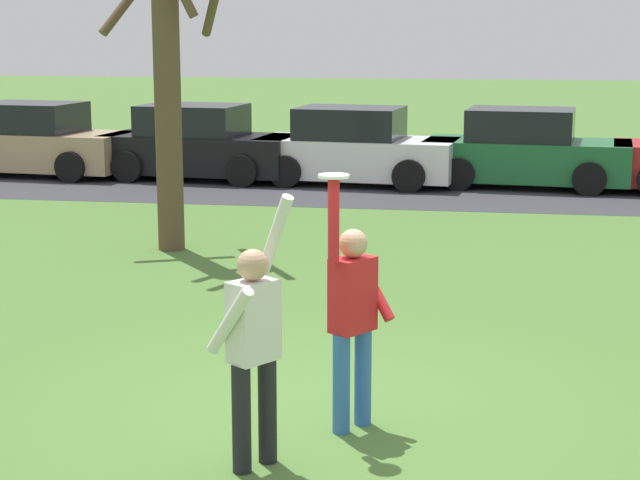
% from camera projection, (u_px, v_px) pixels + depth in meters
% --- Properties ---
extents(ground_plane, '(120.00, 120.00, 0.00)m').
position_uv_depth(ground_plane, '(321.00, 410.00, 9.06)').
color(ground_plane, '#4C7533').
extents(person_catcher, '(0.53, 0.58, 2.08)m').
position_uv_depth(person_catcher, '(353.00, 311.00, 8.46)').
color(person_catcher, '#3366B7').
rests_on(person_catcher, ground_plane).
extents(person_defender, '(0.63, 0.66, 2.04)m').
position_uv_depth(person_defender, '(254.00, 340.00, 7.70)').
color(person_defender, black).
rests_on(person_defender, ground_plane).
extents(frisbee_disc, '(0.24, 0.24, 0.02)m').
position_uv_depth(frisbee_disc, '(334.00, 176.00, 8.08)').
color(frisbee_disc, white).
rests_on(frisbee_disc, person_catcher).
extents(parked_car_tan, '(4.26, 2.36, 1.59)m').
position_uv_depth(parked_car_tan, '(36.00, 142.00, 23.41)').
color(parked_car_tan, tan).
rests_on(parked_car_tan, ground_plane).
extents(parked_car_black, '(4.26, 2.36, 1.59)m').
position_uv_depth(parked_car_black, '(198.00, 145.00, 22.80)').
color(parked_car_black, black).
rests_on(parked_car_black, ground_plane).
extents(parked_car_white, '(4.26, 2.36, 1.59)m').
position_uv_depth(parked_car_white, '(355.00, 149.00, 22.06)').
color(parked_car_white, white).
rests_on(parked_car_white, ground_plane).
extents(parked_car_green, '(4.26, 2.36, 1.59)m').
position_uv_depth(parked_car_green, '(525.00, 151.00, 21.67)').
color(parked_car_green, '#1E6633').
rests_on(parked_car_green, ground_plane).
extents(parking_strip, '(23.66, 6.40, 0.01)m').
position_uv_depth(parking_strip, '(358.00, 183.00, 22.28)').
color(parking_strip, '#38383D').
rests_on(parking_strip, ground_plane).
extents(bare_tree_tall, '(2.15, 2.05, 5.49)m').
position_uv_depth(bare_tree_tall, '(168.00, 46.00, 15.07)').
color(bare_tree_tall, brown).
rests_on(bare_tree_tall, ground_plane).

